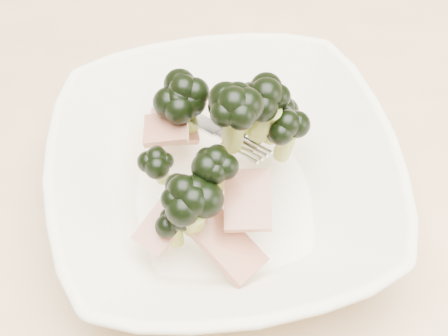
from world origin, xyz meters
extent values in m
cube|color=tan|center=(0.00, 0.00, 0.73)|extent=(1.20, 0.80, 0.04)
imported|color=white|center=(-0.07, 0.00, 0.78)|extent=(0.32, 0.32, 0.07)
cylinder|color=olive|center=(-0.03, 0.01, 0.81)|extent=(0.02, 0.02, 0.04)
ellipsoid|color=black|center=(-0.03, 0.01, 0.83)|extent=(0.03, 0.03, 0.03)
cylinder|color=olive|center=(-0.09, -0.05, 0.80)|extent=(0.02, 0.03, 0.05)
ellipsoid|color=black|center=(-0.09, -0.05, 0.83)|extent=(0.04, 0.04, 0.03)
cylinder|color=olive|center=(-0.12, -0.01, 0.80)|extent=(0.02, 0.01, 0.03)
ellipsoid|color=black|center=(-0.12, -0.01, 0.81)|extent=(0.03, 0.03, 0.02)
cylinder|color=olive|center=(-0.07, 0.00, 0.84)|extent=(0.02, 0.02, 0.05)
ellipsoid|color=black|center=(-0.07, 0.00, 0.87)|extent=(0.04, 0.04, 0.03)
cylinder|color=olive|center=(-0.10, -0.06, 0.79)|extent=(0.01, 0.02, 0.03)
ellipsoid|color=black|center=(-0.10, -0.06, 0.80)|extent=(0.03, 0.03, 0.02)
cylinder|color=olive|center=(-0.08, -0.03, 0.82)|extent=(0.02, 0.02, 0.04)
ellipsoid|color=black|center=(-0.08, -0.03, 0.84)|extent=(0.03, 0.03, 0.03)
cylinder|color=olive|center=(-0.06, 0.03, 0.82)|extent=(0.02, 0.02, 0.04)
ellipsoid|color=black|center=(-0.06, 0.03, 0.84)|extent=(0.03, 0.03, 0.03)
cylinder|color=olive|center=(-0.03, 0.03, 0.80)|extent=(0.02, 0.02, 0.03)
ellipsoid|color=black|center=(-0.03, 0.03, 0.81)|extent=(0.03, 0.03, 0.02)
cylinder|color=olive|center=(-0.04, 0.02, 0.82)|extent=(0.03, 0.03, 0.05)
ellipsoid|color=black|center=(-0.04, 0.02, 0.85)|extent=(0.04, 0.04, 0.03)
cylinder|color=olive|center=(-0.11, 0.05, 0.80)|extent=(0.02, 0.02, 0.05)
ellipsoid|color=black|center=(-0.11, 0.05, 0.83)|extent=(0.04, 0.04, 0.03)
cylinder|color=olive|center=(-0.07, 0.03, 0.81)|extent=(0.02, 0.02, 0.03)
ellipsoid|color=black|center=(-0.07, 0.03, 0.84)|extent=(0.04, 0.04, 0.03)
cylinder|color=olive|center=(-0.03, 0.05, 0.79)|extent=(0.02, 0.02, 0.03)
ellipsoid|color=black|center=(-0.03, 0.05, 0.81)|extent=(0.04, 0.04, 0.03)
cylinder|color=olive|center=(-0.03, 0.05, 0.80)|extent=(0.02, 0.02, 0.04)
ellipsoid|color=black|center=(-0.03, 0.05, 0.82)|extent=(0.03, 0.03, 0.02)
cylinder|color=olive|center=(-0.11, 0.04, 0.80)|extent=(0.02, 0.02, 0.04)
ellipsoid|color=black|center=(-0.11, 0.04, 0.83)|extent=(0.04, 0.04, 0.03)
cylinder|color=olive|center=(-0.10, -0.05, 0.81)|extent=(0.02, 0.02, 0.05)
ellipsoid|color=black|center=(-0.10, -0.05, 0.83)|extent=(0.04, 0.04, 0.03)
cube|color=maroon|center=(-0.12, 0.03, 0.81)|extent=(0.04, 0.03, 0.01)
cube|color=maroon|center=(-0.05, -0.04, 0.81)|extent=(0.04, 0.05, 0.02)
cube|color=maroon|center=(-0.11, -0.06, 0.79)|extent=(0.04, 0.04, 0.02)
cube|color=maroon|center=(-0.12, 0.05, 0.78)|extent=(0.04, 0.04, 0.02)
cube|color=maroon|center=(-0.06, -0.06, 0.78)|extent=(0.06, 0.06, 0.03)
cube|color=maroon|center=(-0.05, 0.05, 0.79)|extent=(0.05, 0.05, 0.03)
camera|label=1|loc=(-0.05, -0.28, 1.18)|focal=50.00mm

